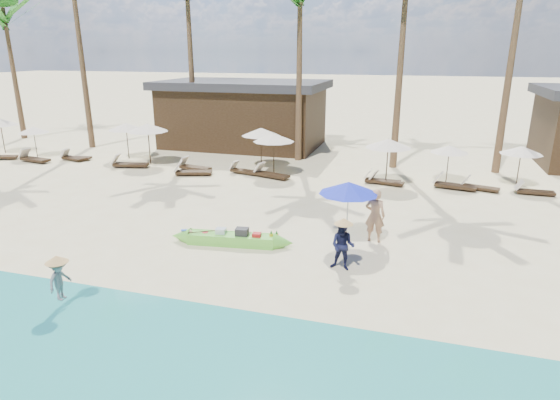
% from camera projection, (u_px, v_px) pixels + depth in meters
% --- Properties ---
extents(ground, '(240.00, 240.00, 0.00)m').
position_uv_depth(ground, '(287.00, 270.00, 13.78)').
color(ground, beige).
rests_on(ground, ground).
extents(wet_sand_strip, '(240.00, 4.50, 0.01)m').
position_uv_depth(wet_sand_strip, '(218.00, 378.00, 9.22)').
color(wet_sand_strip, tan).
rests_on(wet_sand_strip, ground).
extents(green_canoe, '(4.64, 0.99, 0.59)m').
position_uv_depth(green_canoe, '(231.00, 239.00, 15.54)').
color(green_canoe, '#61C63C').
rests_on(green_canoe, ground).
extents(tourist, '(0.71, 0.50, 1.84)m').
position_uv_depth(tourist, '(375.00, 215.00, 15.59)').
color(tourist, tan).
rests_on(tourist, ground).
extents(vendor_green, '(0.77, 0.63, 1.48)m').
position_uv_depth(vendor_green, '(343.00, 246.00, 13.60)').
color(vendor_green, '#131534').
rests_on(vendor_green, ground).
extents(vendor_yellow, '(0.40, 0.70, 1.08)m').
position_uv_depth(vendor_yellow, '(60.00, 280.00, 11.64)').
color(vendor_yellow, gray).
rests_on(vendor_yellow, ground).
extents(blue_umbrella, '(1.96, 1.96, 2.11)m').
position_uv_depth(blue_umbrella, '(349.00, 188.00, 15.22)').
color(blue_umbrella, '#99999E').
rests_on(blue_umbrella, ground).
extents(resort_parasol_0, '(2.11, 2.11, 2.17)m').
position_uv_depth(resort_parasol_0, '(0.00, 122.00, 29.01)').
color(resort_parasol_0, '#332315').
rests_on(resort_parasol_0, ground).
extents(lounger_0_right, '(1.94, 1.15, 0.63)m').
position_uv_depth(lounger_0_right, '(0.00, 156.00, 27.76)').
color(lounger_0_right, '#332315').
rests_on(lounger_0_right, ground).
extents(resort_parasol_1, '(1.77, 1.77, 1.82)m').
position_uv_depth(resort_parasol_1, '(33.00, 130.00, 28.04)').
color(resort_parasol_1, '#332315').
rests_on(resort_parasol_1, ground).
extents(lounger_1_left, '(2.03, 0.87, 0.67)m').
position_uv_depth(lounger_1_left, '(33.00, 158.00, 27.11)').
color(lounger_1_left, '#332315').
rests_on(lounger_1_left, ground).
extents(lounger_1_right, '(1.78, 0.81, 0.58)m').
position_uv_depth(lounger_1_right, '(75.00, 157.00, 27.60)').
color(lounger_1_right, '#332315').
rests_on(lounger_1_right, ground).
extents(resort_parasol_2, '(2.06, 2.06, 2.13)m').
position_uv_depth(resort_parasol_2, '(126.00, 126.00, 27.52)').
color(resort_parasol_2, '#332315').
rests_on(resort_parasol_2, ground).
extents(lounger_2_left, '(1.74, 0.91, 0.57)m').
position_uv_depth(lounger_2_left, '(72.00, 157.00, 27.53)').
color(lounger_2_left, '#332315').
rests_on(lounger_2_left, ground).
extents(resort_parasol_3, '(2.25, 2.25, 2.31)m').
position_uv_depth(resort_parasol_3, '(148.00, 128.00, 26.06)').
color(resort_parasol_3, '#332315').
rests_on(resort_parasol_3, ground).
extents(lounger_3_left, '(2.06, 1.03, 0.67)m').
position_uv_depth(lounger_3_left, '(128.00, 163.00, 25.83)').
color(lounger_3_left, '#332315').
rests_on(lounger_3_left, ground).
extents(lounger_3_right, '(1.92, 0.89, 0.63)m').
position_uv_depth(lounger_3_right, '(193.00, 166.00, 25.25)').
color(lounger_3_right, '#332315').
rests_on(lounger_3_right, ground).
extents(resort_parasol_4, '(2.12, 2.12, 2.19)m').
position_uv_depth(resort_parasol_4, '(261.00, 132.00, 25.35)').
color(resort_parasol_4, '#332315').
rests_on(resort_parasol_4, ground).
extents(lounger_4_left, '(2.02, 1.16, 0.66)m').
position_uv_depth(lounger_4_left, '(191.00, 171.00, 24.19)').
color(lounger_4_left, '#332315').
rests_on(lounger_4_left, ground).
extents(lounger_4_right, '(1.79, 0.88, 0.58)m').
position_uv_depth(lounger_4_right, '(244.00, 170.00, 24.52)').
color(lounger_4_right, '#332315').
rests_on(lounger_4_right, ground).
extents(resort_parasol_5, '(2.11, 2.11, 2.17)m').
position_uv_depth(resort_parasol_5, '(274.00, 138.00, 23.76)').
color(resort_parasol_5, '#332315').
rests_on(resort_parasol_5, ground).
extents(lounger_5_left, '(1.99, 1.11, 0.65)m').
position_uv_depth(lounger_5_left, '(270.00, 174.00, 23.74)').
color(lounger_5_left, '#332315').
rests_on(lounger_5_left, ground).
extents(resort_parasol_6, '(2.16, 2.16, 2.23)m').
position_uv_depth(resort_parasol_6, '(388.00, 143.00, 22.03)').
color(resort_parasol_6, '#332315').
rests_on(resort_parasol_6, ground).
extents(lounger_6_left, '(1.71, 0.85, 0.56)m').
position_uv_depth(lounger_6_left, '(385.00, 181.00, 22.53)').
color(lounger_6_left, '#332315').
rests_on(lounger_6_left, ground).
extents(lounger_6_right, '(1.79, 0.65, 0.60)m').
position_uv_depth(lounger_6_right, '(380.00, 180.00, 22.65)').
color(lounger_6_right, '#332315').
rests_on(lounger_6_right, ground).
extents(resort_parasol_7, '(1.79, 1.79, 1.85)m').
position_uv_depth(resort_parasol_7, '(449.00, 149.00, 22.44)').
color(resort_parasol_7, '#332315').
rests_on(resort_parasol_7, ground).
extents(lounger_7_left, '(2.02, 0.95, 0.66)m').
position_uv_depth(lounger_7_left, '(452.00, 184.00, 21.80)').
color(lounger_7_left, '#332315').
rests_on(lounger_7_left, ground).
extents(lounger_7_right, '(1.73, 0.96, 0.56)m').
position_uv_depth(lounger_7_right, '(478.00, 186.00, 21.63)').
color(lounger_7_right, '#332315').
rests_on(lounger_7_right, ground).
extents(resort_parasol_8, '(1.90, 1.90, 1.95)m').
position_uv_depth(resort_parasol_8, '(522.00, 150.00, 21.72)').
color(resort_parasol_8, '#332315').
rests_on(resort_parasol_8, ground).
extents(lounger_8_left, '(1.67, 0.53, 0.56)m').
position_uv_depth(lounger_8_left, '(532.00, 191.00, 20.94)').
color(lounger_8_left, '#332315').
rests_on(lounger_8_left, ground).
extents(palm_0, '(2.08, 2.08, 9.90)m').
position_uv_depth(palm_0, '(5.00, 21.00, 32.17)').
color(palm_0, brown).
rests_on(palm_0, ground).
extents(palm_3, '(2.08, 2.08, 10.52)m').
position_uv_depth(palm_3, '(300.00, 4.00, 25.12)').
color(palm_3, brown).
rests_on(palm_3, ground).
extents(pavilion_west, '(10.80, 6.60, 4.30)m').
position_uv_depth(pavilion_west, '(243.00, 113.00, 31.27)').
color(pavilion_west, '#332315').
rests_on(pavilion_west, ground).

